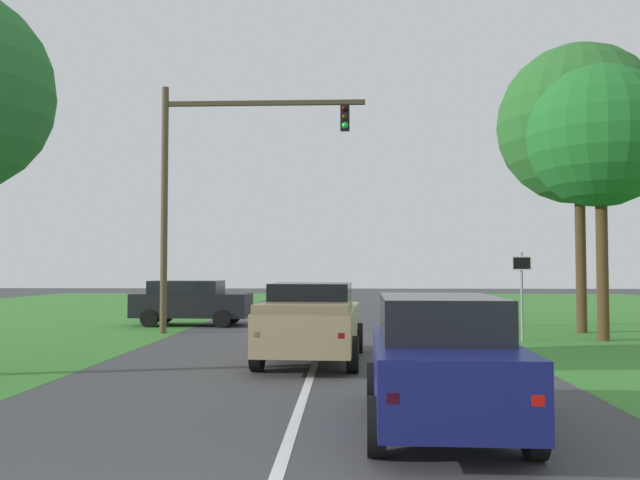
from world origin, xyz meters
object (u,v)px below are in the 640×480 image
(keep_moving_sign, at_px, (522,284))
(extra_tree_1, at_px, (600,137))
(traffic_light, at_px, (213,172))
(pickup_truck_lead, at_px, (312,321))
(red_suv_near, at_px, (440,358))
(oak_tree_right, at_px, (579,125))
(crossing_suv_far, at_px, (191,302))

(keep_moving_sign, relative_size, extra_tree_1, 0.32)
(traffic_light, relative_size, extra_tree_1, 1.00)
(pickup_truck_lead, distance_m, traffic_light, 9.19)
(red_suv_near, height_order, oak_tree_right, oak_tree_right)
(pickup_truck_lead, bearing_deg, red_suv_near, -71.67)
(oak_tree_right, bearing_deg, crossing_suv_far, 170.77)
(traffic_light, height_order, oak_tree_right, oak_tree_right)
(crossing_suv_far, bearing_deg, oak_tree_right, -9.23)
(pickup_truck_lead, xyz_separation_m, oak_tree_right, (9.11, 7.72, 6.39))
(red_suv_near, xyz_separation_m, extra_tree_1, (6.69, 11.63, 5.44))
(red_suv_near, distance_m, traffic_light, 15.48)
(pickup_truck_lead, relative_size, crossing_suv_far, 1.22)
(red_suv_near, bearing_deg, oak_tree_right, 64.04)
(crossing_suv_far, height_order, extra_tree_1, extra_tree_1)
(crossing_suv_far, bearing_deg, keep_moving_sign, -24.34)
(keep_moving_sign, bearing_deg, oak_tree_right, 45.76)
(red_suv_near, relative_size, keep_moving_sign, 1.68)
(traffic_light, xyz_separation_m, oak_tree_right, (12.98, 0.80, 1.74))
(pickup_truck_lead, relative_size, keep_moving_sign, 2.03)
(oak_tree_right, height_order, crossing_suv_far, oak_tree_right)
(extra_tree_1, bearing_deg, oak_tree_right, 84.51)
(oak_tree_right, relative_size, extra_tree_1, 1.18)
(oak_tree_right, distance_m, extra_tree_1, 2.81)
(extra_tree_1, bearing_deg, keep_moving_sign, -173.89)
(traffic_light, xyz_separation_m, keep_moving_sign, (10.15, -2.11, -3.88))
(pickup_truck_lead, distance_m, oak_tree_right, 13.55)
(pickup_truck_lead, relative_size, extra_tree_1, 0.64)
(oak_tree_right, bearing_deg, extra_tree_1, -95.49)
(red_suv_near, bearing_deg, extra_tree_1, 60.09)
(keep_moving_sign, height_order, extra_tree_1, extra_tree_1)
(traffic_light, bearing_deg, extra_tree_1, -8.20)
(oak_tree_right, relative_size, crossing_suv_far, 2.22)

